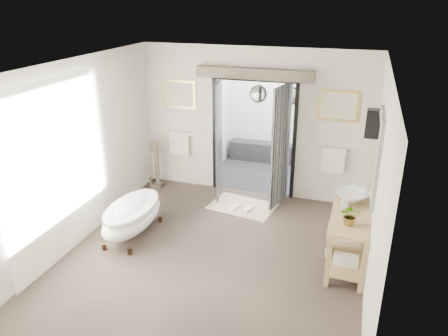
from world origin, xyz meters
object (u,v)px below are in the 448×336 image
(vanity, at_px, (347,231))
(basin, at_px, (352,197))
(clawfoot_tub, at_px, (132,216))
(rug, at_px, (243,206))

(vanity, distance_m, basin, 0.53)
(vanity, relative_size, basin, 3.23)
(vanity, bearing_deg, clawfoot_tub, -174.72)
(rug, bearing_deg, basin, -25.88)
(clawfoot_tub, height_order, basin, basin)
(clawfoot_tub, xyz_separation_m, vanity, (3.42, 0.32, 0.14))
(clawfoot_tub, height_order, vanity, vanity)
(vanity, height_order, rug, vanity)
(clawfoot_tub, height_order, rug, clawfoot_tub)
(rug, xyz_separation_m, basin, (1.97, -0.95, 0.93))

